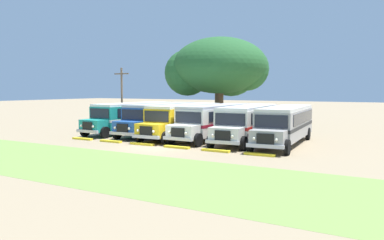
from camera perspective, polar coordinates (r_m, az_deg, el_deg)
The scene contains 16 objects.
ground_plane at distance 27.96m, azimuth -5.13°, elevation -3.98°, with size 220.00×220.00×0.00m, color #937F60.
foreground_grass_strip at distance 22.52m, azimuth -15.82°, elevation -6.22°, with size 80.00×8.20×0.01m, color olive.
parked_bus_slot_0 at distance 37.70m, azimuth -8.86°, elevation 0.61°, with size 2.92×10.87×2.82m.
parked_bus_slot_1 at distance 35.87m, azimuth -4.65°, elevation 0.45°, with size 3.06×10.89×2.82m.
parked_bus_slot_2 at distance 33.65m, azimuth -1.20°, elevation 0.20°, with size 2.93×10.87×2.82m.
parked_bus_slot_3 at distance 32.47m, azimuth 3.39°, elevation 0.03°, with size 2.82×10.86×2.82m.
parked_bus_slot_4 at distance 31.17m, azimuth 8.32°, elevation -0.20°, with size 3.39×10.95×2.82m.
parked_bus_slot_5 at distance 29.92m, azimuth 13.56°, elevation -0.48°, with size 3.41×10.95×2.82m.
curb_wheelstop_0 at distance 33.04m, azimuth -15.86°, elevation -2.68°, with size 2.00×0.36×0.15m, color yellow.
curb_wheelstop_1 at distance 30.93m, azimuth -11.90°, elevation -3.09°, with size 2.00×0.36×0.15m, color yellow.
curb_wheelstop_2 at distance 29.00m, azimuth -7.39°, elevation -3.54°, with size 2.00×0.36×0.15m, color yellow.
curb_wheelstop_3 at distance 27.27m, azimuth -2.26°, elevation -4.03°, with size 2.00×0.36×0.15m, color yellow.
curb_wheelstop_4 at distance 25.78m, azimuth 3.52°, elevation -4.53°, with size 2.00×0.36×0.15m, color yellow.
curb_wheelstop_5 at distance 24.60m, azimuth 9.94°, elevation -5.03°, with size 2.00×0.36×0.15m, color yellow.
broad_shade_tree at distance 45.63m, azimuth 4.31°, elevation 7.72°, with size 11.78×11.71×10.09m.
utility_pole at distance 39.80m, azimuth -10.32°, elevation 3.41°, with size 1.80×0.20×6.30m.
Camera 1 is at (15.91, -22.61, 4.16)m, focal length 36.12 mm.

